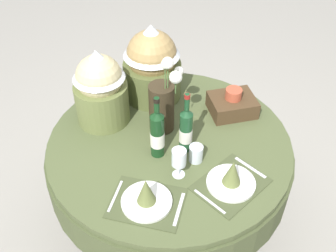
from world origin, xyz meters
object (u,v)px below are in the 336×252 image
Objects in this scene: place_setting_right at (232,178)px; woven_basket_side_right at (232,104)px; flower_vase at (163,103)px; gift_tub_back_centre at (152,60)px; wine_glass_left at (179,158)px; wine_bottle_right at (186,130)px; place_setting_left at (146,197)px; wine_bottle_left at (157,133)px; tumbler_near_right at (196,154)px; gift_tub_back_left at (100,85)px; dining_table at (169,160)px.

woven_basket_side_right is (0.20, 0.53, 0.01)m from place_setting_right.
flower_vase is 0.33m from gift_tub_back_centre.
gift_tub_back_centre is 0.53m from woven_basket_side_right.
woven_basket_side_right is (0.43, 0.41, -0.06)m from wine_glass_left.
woven_basket_side_right is (0.35, 0.24, -0.08)m from wine_bottle_right.
gift_tub_back_centre reaches higher than woven_basket_side_right.
wine_bottle_left is at bearing 68.51° from place_setting_left.
place_setting_left is at bearing -144.23° from wine_glass_left.
flower_vase is 0.98× the size of gift_tub_back_centre.
wine_glass_left reaches higher than tumbler_near_right.
wine_bottle_right is 0.53m from gift_tub_back_left.
gift_tub_back_centre is (0.00, 0.43, 0.40)m from dining_table.
flower_vase is at bearing 68.74° from place_setting_left.
wine_bottle_left is 0.22m from tumbler_near_right.
tumbler_near_right is at bearing -46.78° from gift_tub_back_left.
wine_bottle_right is at bearing -42.01° from gift_tub_back_left.
place_setting_right is at bearing -65.07° from flower_vase.
flower_vase reaches higher than place_setting_left.
gift_tub_back_left is at bearing 120.42° from wine_glass_left.
gift_tub_back_left is 0.36m from gift_tub_back_centre.
wine_bottle_right is (-0.15, 0.29, 0.09)m from place_setting_right.
wine_bottle_left is 0.53m from gift_tub_back_centre.
flower_vase reaches higher than wine_glass_left.
flower_vase reaches higher than wine_bottle_left.
wine_bottle_left reaches higher than wine_glass_left.
tumbler_near_right is (0.30, 0.21, 0.00)m from place_setting_left.
place_setting_left and place_setting_right have the same top height.
wine_glass_left is at bearing -91.37° from gift_tub_back_centre.
flower_vase is at bearing -92.01° from gift_tub_back_centre.
wine_bottle_left reaches higher than dining_table.
wine_bottle_right is 2.16× the size of wine_glass_left.
wine_bottle_left is 0.19m from wine_glass_left.
flower_vase is (-0.23, 0.49, 0.13)m from place_setting_right.
wine_glass_left is (-0.01, -0.25, 0.27)m from dining_table.
gift_tub_back_centre reaches higher than tumbler_near_right.
place_setting_left is 0.42m from place_setting_right.
gift_tub_back_left reaches higher than wine_bottle_left.
wine_bottle_left is 0.15m from wine_bottle_right.
place_setting_left is 1.64× the size of woven_basket_side_right.
wine_bottle_left reaches higher than place_setting_right.
wine_glass_left is (-0.23, 0.12, 0.07)m from place_setting_right.
tumbler_near_right is (0.11, -0.29, -0.13)m from flower_vase.
gift_tub_back_centre reaches higher than wine_glass_left.
wine_bottle_right is 0.13m from tumbler_near_right.
place_setting_right is at bearing -75.04° from gift_tub_back_centre.
dining_table is 0.48m from place_setting_left.
place_setting_right reaches higher than tumbler_near_right.
wine_bottle_right is at bearing -48.16° from dining_table.
wine_bottle_left is at bearing -179.57° from wine_bottle_right.
woven_basket_side_right is (0.42, 0.16, 0.21)m from dining_table.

